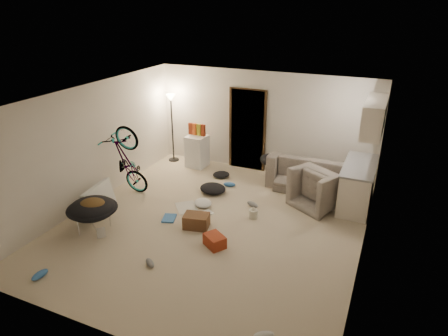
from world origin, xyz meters
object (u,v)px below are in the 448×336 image
at_px(floor_lamp, 171,113).
at_px(sofa, 311,176).
at_px(drink_case_a, 196,221).
at_px(drink_case_b, 215,241).
at_px(bicycle, 128,175).
at_px(armchair, 323,191).
at_px(saucer_chair, 93,213).
at_px(juicer, 253,213).
at_px(tv_box, 99,200).
at_px(mini_fridge, 197,151).
at_px(kitchen_counter, 357,186).

xyz_separation_m(floor_lamp, sofa, (3.76, -0.20, -1.02)).
relative_size(drink_case_a, drink_case_b, 1.25).
height_order(sofa, drink_case_b, sofa).
bearing_deg(bicycle, armchair, -72.43).
xyz_separation_m(saucer_chair, drink_case_a, (1.69, 0.90, -0.26)).
bearing_deg(juicer, tv_box, -160.11).
relative_size(bicycle, drink_case_b, 4.41).
bearing_deg(tv_box, drink_case_a, 0.66).
relative_size(mini_fridge, drink_case_a, 1.75).
xyz_separation_m(armchair, drink_case_b, (-1.42, -2.35, -0.20)).
height_order(mini_fridge, drink_case_a, mini_fridge).
bearing_deg(armchair, mini_fridge, 17.36).
height_order(bicycle, tv_box, bicycle).
relative_size(bicycle, tv_box, 1.85).
xyz_separation_m(armchair, mini_fridge, (-3.40, 0.82, 0.10)).
bearing_deg(armchair, drink_case_b, 89.66).
bearing_deg(drink_case_b, bicycle, -169.90).
distance_m(floor_lamp, juicer, 3.86).
relative_size(armchair, juicer, 3.73).
relative_size(floor_lamp, armchair, 1.90).
bearing_deg(armchair, drink_case_a, 74.33).
bearing_deg(armchair, saucer_chair, 68.01).
height_order(tv_box, drink_case_a, tv_box).
relative_size(armchair, drink_case_a, 2.03).
distance_m(floor_lamp, bicycle, 2.30).
bearing_deg(saucer_chair, bicycle, 103.12).
relative_size(saucer_chair, drink_case_a, 1.98).
bearing_deg(floor_lamp, armchair, -12.37).
bearing_deg(drink_case_b, kitchen_counter, 84.98).
xyz_separation_m(saucer_chair, juicer, (2.57, 1.67, -0.29)).
height_order(sofa, bicycle, bicycle).
distance_m(armchair, juicer, 1.62).
relative_size(kitchen_counter, sofa, 0.77).
bearing_deg(bicycle, drink_case_b, -112.23).
xyz_separation_m(bicycle, drink_case_b, (2.65, -1.14, -0.33)).
bearing_deg(armchair, floor_lamp, 18.48).
relative_size(kitchen_counter, drink_case_a, 3.19).
bearing_deg(saucer_chair, drink_case_b, 11.32).
bearing_deg(armchair, juicer, 75.83).
bearing_deg(drink_case_a, mini_fridge, 104.20).
distance_m(sofa, mini_fridge, 2.99).
bearing_deg(sofa, drink_case_a, 57.25).
xyz_separation_m(bicycle, saucer_chair, (0.37, -1.60, -0.04)).
height_order(floor_lamp, saucer_chair, floor_lamp).
bearing_deg(sofa, juicer, 67.26).
xyz_separation_m(floor_lamp, tv_box, (0.10, -3.12, -1.01)).
xyz_separation_m(mini_fridge, drink_case_a, (1.39, -2.73, -0.28)).
bearing_deg(mini_fridge, floor_lamp, 176.60).
height_order(tv_box, juicer, tv_box).
distance_m(drink_case_b, juicer, 1.25).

